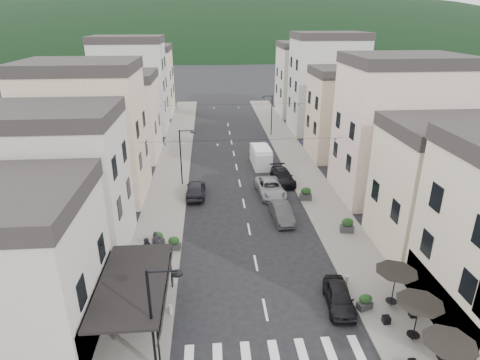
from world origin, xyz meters
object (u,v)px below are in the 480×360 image
at_px(parked_car_d, 283,176).
at_px(parked_car_a, 339,297).
at_px(parked_car_e, 196,189).
at_px(delivery_van, 261,156).
at_px(parked_car_c, 270,188).
at_px(pedestrian_a, 156,241).
at_px(parked_car_b, 282,213).
at_px(pedestrian_b, 147,250).

bearing_deg(parked_car_d, parked_car_a, -95.25).
distance_m(parked_car_e, delivery_van, 11.21).
bearing_deg(parked_car_e, parked_car_d, -161.41).
height_order(parked_car_c, pedestrian_a, pedestrian_a).
xyz_separation_m(parked_car_b, parked_car_c, (-0.21, 5.40, 0.03)).
height_order(parked_car_a, parked_car_e, parked_car_e).
bearing_deg(delivery_van, parked_car_e, -134.26).
distance_m(parked_car_c, pedestrian_b, 15.28).
distance_m(parked_car_b, pedestrian_a, 11.18).
distance_m(pedestrian_a, pedestrian_b, 1.43).
distance_m(parked_car_c, parked_car_e, 7.40).
distance_m(parked_car_b, delivery_van, 13.91).
height_order(parked_car_d, pedestrian_b, pedestrian_b).
xyz_separation_m(parked_car_d, delivery_van, (-1.66, 5.44, 0.47)).
height_order(parked_car_c, parked_car_e, parked_car_e).
bearing_deg(parked_car_c, delivery_van, 84.72).
xyz_separation_m(parked_car_a, parked_car_e, (-9.15, 17.02, 0.11)).
bearing_deg(pedestrian_b, parked_car_b, 54.87).
xyz_separation_m(parked_car_b, pedestrian_a, (-10.33, -4.28, 0.19)).
bearing_deg(parked_car_d, parked_car_b, -105.72).
bearing_deg(parked_car_e, parked_car_a, 119.68).
height_order(parked_car_e, pedestrian_b, pedestrian_b).
distance_m(parked_car_d, pedestrian_a, 17.44).
bearing_deg(delivery_van, parked_car_c, -92.88).
bearing_deg(pedestrian_a, pedestrian_b, -139.88).
bearing_deg(parked_car_d, parked_car_c, -125.56).
distance_m(delivery_van, pedestrian_a, 20.87).
bearing_deg(parked_car_b, parked_car_d, 75.96).
height_order(delivery_van, pedestrian_b, delivery_van).
bearing_deg(parked_car_a, pedestrian_a, 154.76).
distance_m(parked_car_a, parked_car_b, 11.51).
bearing_deg(pedestrian_a, parked_car_b, -8.29).
distance_m(parked_car_a, pedestrian_a, 13.84).
xyz_separation_m(parked_car_c, delivery_van, (0.14, 8.50, 0.43)).
bearing_deg(pedestrian_a, parked_car_c, 12.93).
xyz_separation_m(parked_car_b, pedestrian_b, (-10.79, -5.62, 0.31)).
bearing_deg(pedestrian_a, delivery_van, 29.77).
bearing_deg(parked_car_b, pedestrian_b, -155.89).
distance_m(parked_car_b, parked_car_d, 8.60).
height_order(parked_car_b, pedestrian_a, pedestrian_a).
bearing_deg(pedestrian_a, parked_car_e, 43.85).
bearing_deg(parked_car_a, parked_car_c, 101.69).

